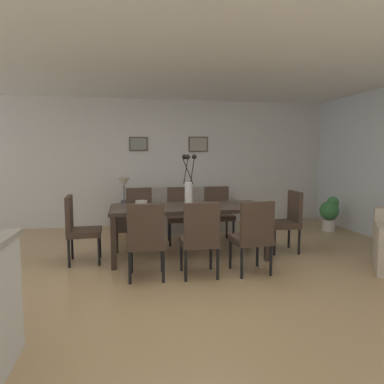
# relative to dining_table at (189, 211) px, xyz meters

# --- Properties ---
(ground_plane) EXTENTS (9.00, 9.00, 0.00)m
(ground_plane) POSITION_rel_dining_table_xyz_m (-0.20, -0.78, -0.67)
(ground_plane) COLOR tan
(back_wall_panel) EXTENTS (9.00, 0.10, 2.60)m
(back_wall_panel) POSITION_rel_dining_table_xyz_m (-0.20, 2.47, 0.63)
(back_wall_panel) COLOR silver
(back_wall_panel) RESTS_ON ground
(ceiling_panel) EXTENTS (9.00, 7.20, 0.08)m
(ceiling_panel) POSITION_rel_dining_table_xyz_m (-0.20, -0.38, 1.97)
(ceiling_panel) COLOR white
(dining_table) EXTENTS (2.20, 0.91, 0.74)m
(dining_table) POSITION_rel_dining_table_xyz_m (0.00, 0.00, 0.00)
(dining_table) COLOR #33261E
(dining_table) RESTS_ON ground
(dining_chair_near_left) EXTENTS (0.46, 0.46, 0.92)m
(dining_chair_near_left) POSITION_rel_dining_table_xyz_m (-0.65, -0.84, -0.16)
(dining_chair_near_left) COLOR #3D2D23
(dining_chair_near_left) RESTS_ON ground
(dining_chair_near_right) EXTENTS (0.46, 0.46, 0.92)m
(dining_chair_near_right) POSITION_rel_dining_table_xyz_m (-0.67, 0.86, -0.16)
(dining_chair_near_right) COLOR #3D2D23
(dining_chair_near_right) RESTS_ON ground
(dining_chair_far_left) EXTENTS (0.45, 0.45, 0.92)m
(dining_chair_far_left) POSITION_rel_dining_table_xyz_m (-0.01, -0.87, -0.16)
(dining_chair_far_left) COLOR #3D2D23
(dining_chair_far_left) RESTS_ON ground
(dining_chair_far_right) EXTENTS (0.47, 0.47, 0.92)m
(dining_chair_far_right) POSITION_rel_dining_table_xyz_m (0.01, 0.86, -0.16)
(dining_chair_far_right) COLOR #3D2D23
(dining_chair_far_right) RESTS_ON ground
(dining_chair_mid_left) EXTENTS (0.47, 0.47, 0.92)m
(dining_chair_mid_left) POSITION_rel_dining_table_xyz_m (0.65, -0.88, -0.16)
(dining_chair_mid_left) COLOR #3D2D23
(dining_chair_mid_left) RESTS_ON ground
(dining_chair_mid_right) EXTENTS (0.45, 0.45, 0.92)m
(dining_chair_mid_right) POSITION_rel_dining_table_xyz_m (0.66, 0.87, -0.16)
(dining_chair_mid_right) COLOR #3D2D23
(dining_chair_mid_right) RESTS_ON ground
(dining_chair_head_west) EXTENTS (0.46, 0.46, 0.92)m
(dining_chair_head_west) POSITION_rel_dining_table_xyz_m (-1.52, -0.01, -0.16)
(dining_chair_head_west) COLOR #3D2D23
(dining_chair_head_west) RESTS_ON ground
(dining_chair_head_east) EXTENTS (0.46, 0.46, 0.92)m
(dining_chair_head_east) POSITION_rel_dining_table_xyz_m (1.52, 0.01, -0.16)
(dining_chair_head_east) COLOR #3D2D23
(dining_chair_head_east) RESTS_ON ground
(centerpiece_vase) EXTENTS (0.21, 0.23, 0.73)m
(centerpiece_vase) POSITION_rel_dining_table_xyz_m (0.00, 0.00, 0.35)
(centerpiece_vase) COLOR silver
(centerpiece_vase) RESTS_ON dining_table
(placemat_near_left) EXTENTS (0.32, 0.32, 0.01)m
(placemat_near_left) POSITION_rel_dining_table_xyz_m (-0.66, -0.20, 0.07)
(placemat_near_left) COLOR #4C4742
(placemat_near_left) RESTS_ON dining_table
(bowl_near_left) EXTENTS (0.17, 0.17, 0.07)m
(bowl_near_left) POSITION_rel_dining_table_xyz_m (-0.66, -0.20, 0.11)
(bowl_near_left) COLOR #B2ADA3
(bowl_near_left) RESTS_ON dining_table
(placemat_near_right) EXTENTS (0.32, 0.32, 0.01)m
(placemat_near_right) POSITION_rel_dining_table_xyz_m (-0.66, 0.20, 0.07)
(placemat_near_right) COLOR #4C4742
(placemat_near_right) RESTS_ON dining_table
(bowl_near_right) EXTENTS (0.17, 0.17, 0.07)m
(bowl_near_right) POSITION_rel_dining_table_xyz_m (-0.66, 0.20, 0.11)
(bowl_near_right) COLOR #B2ADA3
(bowl_near_right) RESTS_ON dining_table
(sofa) EXTENTS (1.96, 0.84, 0.80)m
(sofa) POSITION_rel_dining_table_xyz_m (0.22, 1.88, -0.39)
(sofa) COLOR gray
(sofa) RESTS_ON ground
(side_table) EXTENTS (0.36, 0.36, 0.52)m
(side_table) POSITION_rel_dining_table_xyz_m (-0.93, 1.91, -0.41)
(side_table) COLOR black
(side_table) RESTS_ON ground
(table_lamp) EXTENTS (0.22, 0.22, 0.51)m
(table_lamp) POSITION_rel_dining_table_xyz_m (-0.93, 1.91, 0.22)
(table_lamp) COLOR #4C4C51
(table_lamp) RESTS_ON side_table
(framed_picture_left) EXTENTS (0.37, 0.03, 0.28)m
(framed_picture_left) POSITION_rel_dining_table_xyz_m (-0.62, 2.40, 1.01)
(framed_picture_left) COLOR #473828
(framed_picture_center) EXTENTS (0.41, 0.03, 0.32)m
(framed_picture_center) POSITION_rel_dining_table_xyz_m (0.62, 2.40, 1.01)
(framed_picture_center) COLOR #473828
(potted_plant) EXTENTS (0.36, 0.36, 0.67)m
(potted_plant) POSITION_rel_dining_table_xyz_m (2.96, 1.19, -0.30)
(potted_plant) COLOR silver
(potted_plant) RESTS_ON ground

